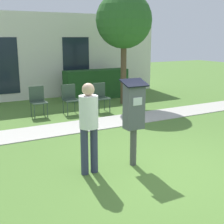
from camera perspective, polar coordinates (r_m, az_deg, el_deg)
ground_plane at (r=5.76m, az=9.58°, el=-10.30°), size 40.00×40.00×0.00m
sidewalk at (r=8.40m, az=-4.23°, el=-2.36°), size 12.00×1.10×0.02m
building_facade at (r=12.22m, az=-13.00°, el=9.88°), size 10.00×0.26×3.20m
parking_meter at (r=5.57m, az=4.02°, el=0.11°), size 0.44×0.31×1.59m
person_standing at (r=5.24m, az=-4.27°, el=-1.75°), size 0.32×0.32×1.58m
outdoor_chair_left at (r=9.45m, az=-13.42°, el=2.33°), size 0.44×0.44×0.90m
outdoor_chair_middle at (r=9.62m, az=-7.72°, el=2.77°), size 0.44×0.44×0.90m
outdoor_chair_right at (r=9.84m, az=-2.16°, el=3.13°), size 0.44×0.44×0.90m
hedge_row at (r=11.96m, az=-2.89°, el=5.09°), size 2.49×0.60×1.10m
tree at (r=10.91m, az=2.19°, el=16.36°), size 1.90×1.90×3.82m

